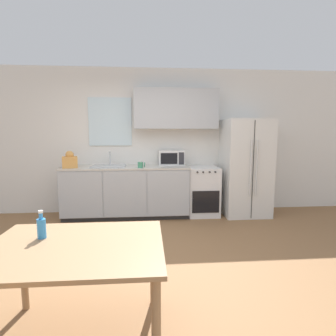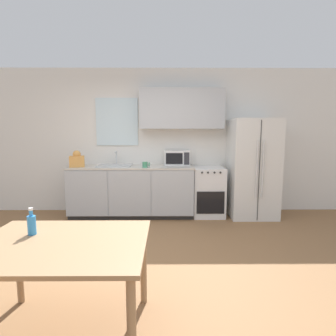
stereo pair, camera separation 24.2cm
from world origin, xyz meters
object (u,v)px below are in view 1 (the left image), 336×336
Objects in this scene: oven_range at (202,191)px; microwave at (171,158)px; refrigerator at (245,168)px; coffee_mug at (141,165)px; drink_bottle at (41,227)px; dining_table at (75,257)px.

microwave is at bearing 168.04° from oven_range.
coffee_mug is at bearing -174.29° from refrigerator.
microwave is 2.24× the size of drink_bottle.
dining_table is at bearing -128.56° from refrigerator.
oven_range is at bearing 12.03° from coffee_mug.
coffee_mug is (-0.56, -0.36, -0.09)m from microwave.
refrigerator is 1.37m from microwave.
refrigerator is 8.40× the size of drink_bottle.
refrigerator is at bearing 5.71° from coffee_mug.
dining_table is (-2.30, -2.88, -0.23)m from refrigerator.
oven_range is 3.34m from drink_bottle.
microwave reaches higher than drink_bottle.
coffee_mug is at bearing 81.74° from dining_table.
coffee_mug is at bearing -147.15° from microwave.
microwave is 3.17m from drink_bottle.
coffee_mug is 2.74m from dining_table.
refrigerator is 3.69m from dining_table.
refrigerator is at bearing 46.90° from drink_bottle.
microwave reaches higher than dining_table.
dining_table is at bearing -107.25° from microwave.
refrigerator is 3.76m from drink_bottle.
dining_table is at bearing -98.26° from coffee_mug.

